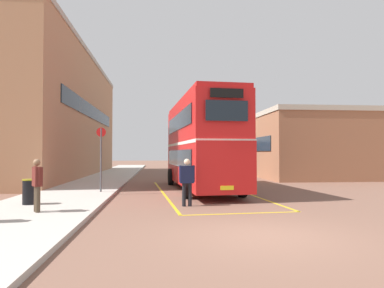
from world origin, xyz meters
name	(u,v)px	position (x,y,z in m)	size (l,w,h in m)	color
ground_plane	(196,183)	(0.00, 14.40, 0.00)	(135.60, 135.60, 0.00)	brown
sidewalk_left	(101,180)	(-6.50, 16.80, 0.07)	(4.00, 57.60, 0.14)	#B2ADA3
brick_building_left	(54,116)	(-11.25, 22.05, 5.14)	(6.43, 25.53, 10.26)	#AD7A56
depot_building_right	(298,146)	(9.57, 20.94, 2.61)	(8.26, 13.62, 5.22)	#9E6647
double_decker_bus	(201,143)	(-0.24, 10.16, 2.51)	(3.32, 10.53, 4.75)	black
single_deck_bus	(220,156)	(3.49, 25.16, 1.64)	(2.78, 10.01, 3.02)	black
pedestrian_boarding	(187,179)	(-1.41, 4.69, 1.02)	(0.59, 0.26, 1.75)	black
pedestrian_waiting_near	(37,181)	(-6.21, 3.06, 1.08)	(0.43, 0.51, 1.64)	#473828
litter_bin	(30,192)	(-7.04, 4.77, 0.59)	(0.50, 0.50, 0.89)	black
bus_stop_sign	(101,154)	(-5.17, 8.57, 1.94)	(0.44, 0.10, 3.03)	#4C4C51
bay_marking_yellow	(207,194)	(-0.17, 8.25, 0.00)	(5.05, 12.68, 0.01)	gold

